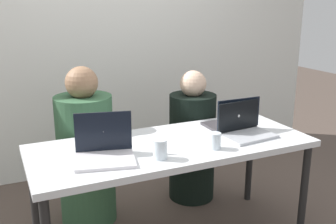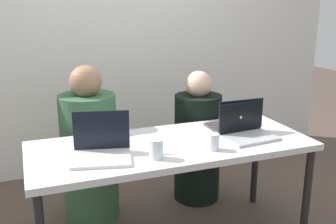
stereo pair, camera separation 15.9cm
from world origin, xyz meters
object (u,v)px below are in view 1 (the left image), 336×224
at_px(person_on_left, 86,155).
at_px(water_glass_right, 215,142).
at_px(laptop_back_right, 232,121).
at_px(laptop_front_right, 245,129).
at_px(laptop_front_left, 104,150).
at_px(person_on_right, 192,143).
at_px(water_glass_left, 160,150).

xyz_separation_m(person_on_left, water_glass_right, (0.61, -0.73, 0.25)).
relative_size(person_on_left, laptop_back_right, 3.50).
distance_m(laptop_front_right, laptop_front_left, 0.94).
relative_size(person_on_right, water_glass_left, 9.40).
bearing_deg(laptop_front_left, laptop_back_right, 24.18).
height_order(laptop_back_right, laptop_front_right, laptop_back_right).
height_order(laptop_back_right, water_glass_left, laptop_back_right).
relative_size(person_on_left, water_glass_left, 10.21).
distance_m(person_on_right, laptop_front_left, 1.11).
bearing_deg(water_glass_right, person_on_right, 71.75).
xyz_separation_m(person_on_right, laptop_back_right, (0.07, -0.43, 0.30)).
height_order(person_on_left, water_glass_left, person_on_left).
bearing_deg(water_glass_right, person_on_left, 129.82).
relative_size(laptop_back_right, water_glass_left, 2.92).
bearing_deg(person_on_left, person_on_right, -166.93).
xyz_separation_m(laptop_front_right, laptop_front_left, (-0.94, 0.00, 0.01)).
bearing_deg(laptop_front_left, person_on_left, 101.24).
relative_size(person_on_right, laptop_back_right, 3.23).
relative_size(water_glass_right, water_glass_left, 0.88).
relative_size(laptop_front_right, water_glass_right, 3.51).
relative_size(laptop_front_left, water_glass_left, 3.33).
height_order(laptop_front_right, water_glass_left, laptop_front_right).
height_order(laptop_back_right, water_glass_right, laptop_back_right).
distance_m(laptop_front_right, water_glass_left, 0.67).
distance_m(laptop_front_left, water_glass_right, 0.65).
height_order(person_on_right, laptop_front_left, person_on_right).
bearing_deg(water_glass_left, person_on_left, 109.06).
relative_size(laptop_back_right, laptop_front_left, 0.88).
xyz_separation_m(person_on_left, laptop_front_right, (0.91, -0.61, 0.25)).
distance_m(person_on_right, laptop_front_right, 0.68).
bearing_deg(laptop_front_right, laptop_front_left, 174.56).
bearing_deg(laptop_front_right, person_on_left, 140.76).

